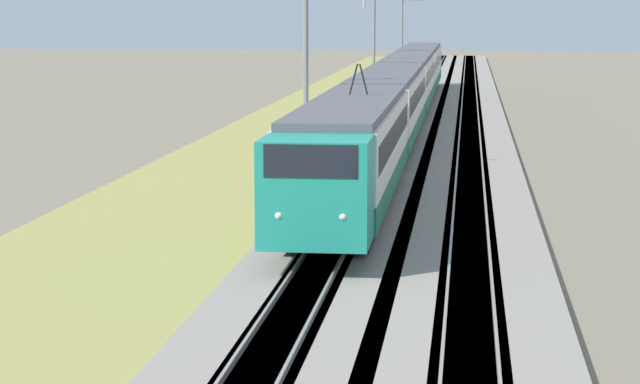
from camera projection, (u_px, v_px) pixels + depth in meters
The scene contains 9 objects.
ballast_main at pixel (385, 156), 58.28m from camera, with size 240.00×4.40×0.30m.
ballast_adjacent at pixel (470, 157), 57.82m from camera, with size 240.00×4.40×0.30m.
track_main at pixel (385, 156), 58.28m from camera, with size 240.00×1.57×0.45m.
track_adjacent at pixel (470, 157), 57.82m from camera, with size 240.00×1.57×0.45m.
grass_verge at pixel (272, 156), 58.92m from camera, with size 240.00×9.89×0.12m.
passenger_train at pixel (400, 91), 70.13m from camera, with size 79.67×2.94×5.09m.
catenary_mast_mid at pixel (307, 75), 51.38m from camera, with size 0.22×2.56×8.31m.
catenary_mast_far at pixel (375, 44), 87.93m from camera, with size 0.22×2.56×8.71m.
catenary_mast_distant at pixel (403, 33), 124.52m from camera, with size 0.22×2.56×8.66m.
Camera 1 is at (-7.85, -3.82, 7.04)m, focal length 70.00 mm.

